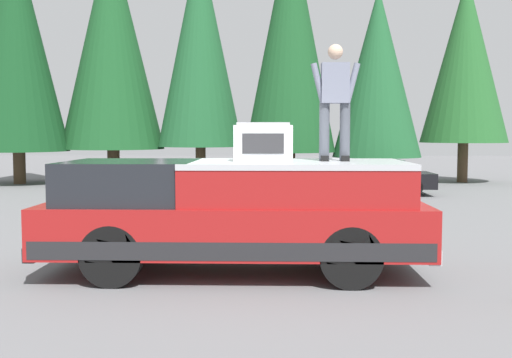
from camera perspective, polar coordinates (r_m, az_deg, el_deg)
ground_plane at (r=9.59m, az=-2.17°, el=-8.08°), size 90.00×90.00×0.00m
pickup_truck at (r=8.98m, az=-1.96°, el=-3.27°), size 2.01×5.54×1.65m
compressor_unit at (r=8.96m, az=0.70°, el=3.47°), size 0.65×0.84×0.56m
person_on_truck_bed at (r=9.03m, az=7.37°, el=7.40°), size 0.29×0.72×1.69m
parked_car_black at (r=20.62m, az=10.59°, el=0.16°), size 1.64×4.10×1.16m
parked_car_navy at (r=20.06m, az=-3.70°, el=0.11°), size 1.64×4.10×1.16m
conifer_far_left at (r=26.90m, az=18.92°, el=10.49°), size 3.52×3.52×8.47m
conifer_left at (r=24.25m, az=11.26°, el=9.68°), size 3.40×3.40×7.60m
conifer_center_left at (r=24.07m, az=3.22°, el=13.20°), size 3.51×3.51×10.24m
conifer_center_right at (r=25.76m, az=-5.26°, el=12.45°), size 3.50×3.50×9.93m
conifer_right at (r=26.83m, az=-13.33°, el=12.43°), size 4.28×4.28×10.42m
conifer_far_right at (r=26.59m, az=-21.49°, el=11.97°), size 3.97×3.97×10.15m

